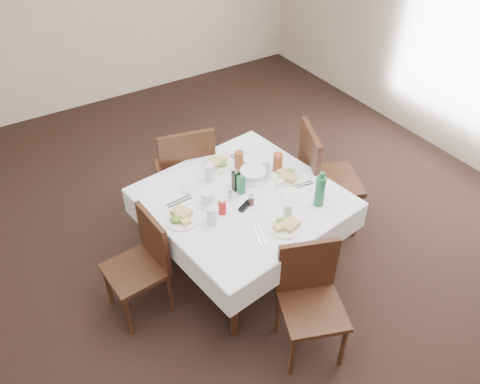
{
  "coord_description": "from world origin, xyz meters",
  "views": [
    {
      "loc": [
        -1.34,
        -2.27,
        3.02
      ],
      "look_at": [
        0.1,
        0.03,
        0.8
      ],
      "focal_mm": 35.0,
      "sensor_mm": 36.0,
      "label": 1
    }
  ],
  "objects_px": {
    "chair_north": "(186,169)",
    "chair_east": "(321,174)",
    "water_w": "(212,216)",
    "water_n": "(210,173)",
    "chair_south": "(310,293)",
    "oil_cruet_dark": "(236,180)",
    "water_e": "(265,166)",
    "water_s": "(288,210)",
    "chair_west": "(144,259)",
    "green_bottle": "(320,191)",
    "coffee_mug": "(207,199)",
    "oil_cruet_green": "(241,184)",
    "dining_table": "(243,204)",
    "bread_basket": "(253,174)",
    "ketchup_bottle": "(222,206)"
  },
  "relations": [
    {
      "from": "water_s",
      "to": "water_e",
      "type": "xyz_separation_m",
      "value": [
        0.17,
        0.53,
        -0.0
      ]
    },
    {
      "from": "chair_north",
      "to": "green_bottle",
      "type": "distance_m",
      "value": 1.3
    },
    {
      "from": "chair_south",
      "to": "water_n",
      "type": "height_order",
      "value": "water_n"
    },
    {
      "from": "chair_east",
      "to": "coffee_mug",
      "type": "bearing_deg",
      "value": -179.45
    },
    {
      "from": "chair_east",
      "to": "bread_basket",
      "type": "distance_m",
      "value": 0.69
    },
    {
      "from": "chair_east",
      "to": "water_e",
      "type": "bearing_deg",
      "value": 169.47
    },
    {
      "from": "chair_west",
      "to": "bread_basket",
      "type": "distance_m",
      "value": 1.06
    },
    {
      "from": "water_n",
      "to": "ketchup_bottle",
      "type": "relative_size",
      "value": 1.15
    },
    {
      "from": "bread_basket",
      "to": "coffee_mug",
      "type": "relative_size",
      "value": 1.5
    },
    {
      "from": "chair_east",
      "to": "water_s",
      "type": "bearing_deg",
      "value": -147.89
    },
    {
      "from": "oil_cruet_dark",
      "to": "water_n",
      "type": "bearing_deg",
      "value": 118.39
    },
    {
      "from": "chair_west",
      "to": "oil_cruet_green",
      "type": "bearing_deg",
      "value": -1.46
    },
    {
      "from": "dining_table",
      "to": "chair_east",
      "type": "height_order",
      "value": "chair_east"
    },
    {
      "from": "water_w",
      "to": "water_n",
      "type": "bearing_deg",
      "value": 62.91
    },
    {
      "from": "water_n",
      "to": "water_s",
      "type": "bearing_deg",
      "value": -68.33
    },
    {
      "from": "chair_south",
      "to": "chair_west",
      "type": "xyz_separation_m",
      "value": [
        -0.82,
        0.89,
        -0.01
      ]
    },
    {
      "from": "chair_west",
      "to": "green_bottle",
      "type": "distance_m",
      "value": 1.37
    },
    {
      "from": "chair_east",
      "to": "water_w",
      "type": "xyz_separation_m",
      "value": [
        -1.18,
        -0.21,
        0.25
      ]
    },
    {
      "from": "chair_west",
      "to": "water_e",
      "type": "xyz_separation_m",
      "value": [
        1.13,
        0.11,
        0.33
      ]
    },
    {
      "from": "chair_north",
      "to": "chair_west",
      "type": "relative_size",
      "value": 1.18
    },
    {
      "from": "chair_north",
      "to": "water_n",
      "type": "xyz_separation_m",
      "value": [
        -0.01,
        -0.47,
        0.26
      ]
    },
    {
      "from": "chair_south",
      "to": "oil_cruet_dark",
      "type": "xyz_separation_m",
      "value": [
        -0.01,
        0.93,
        0.35
      ]
    },
    {
      "from": "chair_north",
      "to": "chair_east",
      "type": "xyz_separation_m",
      "value": [
        0.94,
        -0.7,
        0.01
      ]
    },
    {
      "from": "water_w",
      "to": "bread_basket",
      "type": "distance_m",
      "value": 0.6
    },
    {
      "from": "bread_basket",
      "to": "green_bottle",
      "type": "distance_m",
      "value": 0.58
    },
    {
      "from": "water_e",
      "to": "coffee_mug",
      "type": "bearing_deg",
      "value": -169.54
    },
    {
      "from": "oil_cruet_dark",
      "to": "coffee_mug",
      "type": "bearing_deg",
      "value": -173.15
    },
    {
      "from": "chair_east",
      "to": "chair_west",
      "type": "bearing_deg",
      "value": -179.54
    },
    {
      "from": "dining_table",
      "to": "chair_north",
      "type": "bearing_deg",
      "value": 97.47
    },
    {
      "from": "chair_east",
      "to": "oil_cruet_green",
      "type": "xyz_separation_m",
      "value": [
        -0.83,
        -0.03,
        0.26
      ]
    },
    {
      "from": "water_n",
      "to": "bread_basket",
      "type": "bearing_deg",
      "value": -27.05
    },
    {
      "from": "chair_north",
      "to": "oil_cruet_green",
      "type": "distance_m",
      "value": 0.79
    },
    {
      "from": "water_e",
      "to": "coffee_mug",
      "type": "distance_m",
      "value": 0.6
    },
    {
      "from": "oil_cruet_green",
      "to": "ketchup_bottle",
      "type": "distance_m",
      "value": 0.26
    },
    {
      "from": "chair_north",
      "to": "chair_east",
      "type": "distance_m",
      "value": 1.18
    },
    {
      "from": "green_bottle",
      "to": "ketchup_bottle",
      "type": "bearing_deg",
      "value": 155.75
    },
    {
      "from": "coffee_mug",
      "to": "water_e",
      "type": "bearing_deg",
      "value": 10.46
    },
    {
      "from": "oil_cruet_green",
      "to": "dining_table",
      "type": "bearing_deg",
      "value": -100.19
    },
    {
      "from": "water_s",
      "to": "bread_basket",
      "type": "bearing_deg",
      "value": 85.47
    },
    {
      "from": "oil_cruet_dark",
      "to": "dining_table",
      "type": "bearing_deg",
      "value": -88.67
    },
    {
      "from": "water_e",
      "to": "chair_north",
      "type": "bearing_deg",
      "value": 124.6
    },
    {
      "from": "water_s",
      "to": "oil_cruet_dark",
      "type": "xyz_separation_m",
      "value": [
        -0.15,
        0.46,
        0.03
      ]
    },
    {
      "from": "oil_cruet_dark",
      "to": "oil_cruet_green",
      "type": "bearing_deg",
      "value": -80.98
    },
    {
      "from": "bread_basket",
      "to": "chair_north",
      "type": "bearing_deg",
      "value": 114.84
    },
    {
      "from": "dining_table",
      "to": "chair_west",
      "type": "height_order",
      "value": "chair_west"
    },
    {
      "from": "water_s",
      "to": "chair_west",
      "type": "bearing_deg",
      "value": 156.46
    },
    {
      "from": "water_w",
      "to": "coffee_mug",
      "type": "distance_m",
      "value": 0.21
    },
    {
      "from": "green_bottle",
      "to": "chair_south",
      "type": "bearing_deg",
      "value": -132.14
    },
    {
      "from": "chair_north",
      "to": "water_e",
      "type": "relative_size",
      "value": 8.87
    },
    {
      "from": "coffee_mug",
      "to": "oil_cruet_green",
      "type": "bearing_deg",
      "value": -4.87
    }
  ]
}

